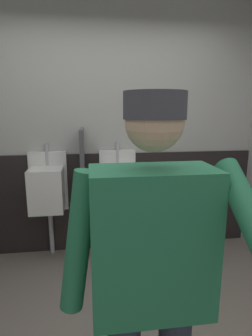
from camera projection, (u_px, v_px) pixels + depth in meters
wall_back at (106, 125)px, 2.99m from camera, size 3.94×0.12×2.84m
wainscot_band_back at (108, 202)px, 3.10m from camera, size 3.34×0.03×1.11m
urinal_left at (47, 189)px, 2.83m from camera, size 0.40×0.34×1.24m
urinal_middle at (119, 186)px, 2.93m from camera, size 0.40×0.34×1.24m
privacy_divider_panel at (83, 173)px, 2.78m from camera, size 0.04×0.40×0.90m
person at (152, 269)px, 1.08m from camera, size 0.69×0.60×1.65m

